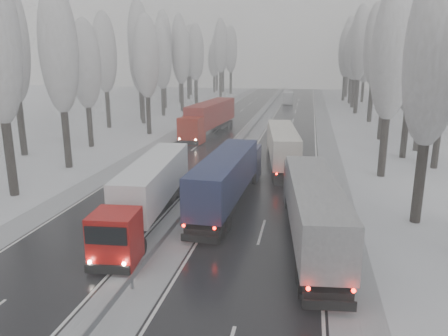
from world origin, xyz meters
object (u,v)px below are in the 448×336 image
(box_truck_distant, at_px, (288,98))
(truck_red_red, at_px, (209,116))
(truck_grey_tarp, at_px, (312,204))
(truck_cream_box, at_px, (282,143))
(truck_blue_box, at_px, (229,174))
(truck_red_white, at_px, (150,187))

(box_truck_distant, bearing_deg, truck_red_red, -103.89)
(truck_grey_tarp, relative_size, box_truck_distant, 2.19)
(truck_cream_box, bearing_deg, truck_grey_tarp, -88.31)
(truck_blue_box, distance_m, truck_red_white, 6.01)
(box_truck_distant, bearing_deg, truck_grey_tarp, -88.42)
(truck_cream_box, height_order, box_truck_distant, truck_cream_box)
(truck_grey_tarp, relative_size, truck_cream_box, 1.03)
(truck_blue_box, bearing_deg, truck_red_red, 108.09)
(truck_blue_box, distance_m, box_truck_distant, 69.48)
(truck_grey_tarp, distance_m, truck_cream_box, 18.24)
(truck_grey_tarp, relative_size, truck_red_red, 0.90)
(truck_cream_box, bearing_deg, box_truck_distant, 84.86)
(truck_grey_tarp, xyz_separation_m, truck_red_red, (-13.71, 33.13, 0.25))
(box_truck_distant, relative_size, truck_red_white, 0.48)
(truck_grey_tarp, height_order, truck_blue_box, truck_grey_tarp)
(truck_blue_box, height_order, box_truck_distant, truck_blue_box)
(truck_grey_tarp, bearing_deg, truck_cream_box, 92.94)
(truck_cream_box, relative_size, truck_red_red, 0.88)
(truck_cream_box, xyz_separation_m, truck_red_red, (-10.84, 15.12, 0.32))
(truck_blue_box, height_order, truck_cream_box, truck_blue_box)
(truck_blue_box, height_order, truck_red_red, truck_red_red)
(truck_grey_tarp, bearing_deg, truck_red_red, 106.35)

